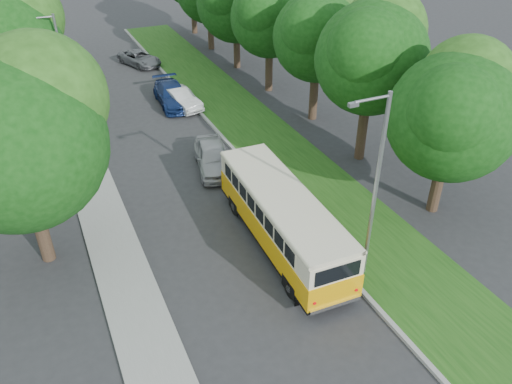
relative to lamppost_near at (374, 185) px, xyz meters
name	(u,v)px	position (x,y,z in m)	size (l,w,h in m)	color
ground	(245,266)	(-4.21, 2.50, -4.37)	(120.00, 120.00, 0.00)	#2D2D2F
curb	(269,189)	(-0.61, 7.50, -4.29)	(0.20, 70.00, 0.15)	gray
grass_verge	(308,179)	(1.74, 7.50, -4.30)	(4.50, 70.00, 0.13)	#1B4913
sidewalk	(108,229)	(-9.01, 7.50, -4.31)	(2.20, 70.00, 0.12)	gray
treeline	(178,20)	(-1.06, 20.49, 1.56)	(24.27, 41.91, 9.46)	#332319
lamppost_near	(374,185)	(0.00, 0.00, 0.00)	(1.71, 0.16, 8.00)	gray
lamppost_far	(63,73)	(-8.91, 18.50, -0.25)	(1.71, 0.16, 7.50)	gray
warning_sign	(85,136)	(-8.71, 14.48, -2.66)	(0.56, 0.10, 2.50)	gray
vintage_bus	(282,220)	(-2.14, 3.13, -2.98)	(2.41, 9.36, 2.78)	#FFAF08
car_silver	(213,157)	(-2.48, 10.83, -3.60)	(1.82, 4.52, 1.54)	#ADAEB2
car_white	(180,99)	(-1.52, 20.04, -3.68)	(1.45, 4.16, 1.37)	silver
car_blue	(173,95)	(-1.83, 20.76, -3.62)	(2.10, 5.18, 1.50)	navy
car_grey	(139,58)	(-1.89, 30.50, -3.75)	(2.04, 4.42, 1.23)	slate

